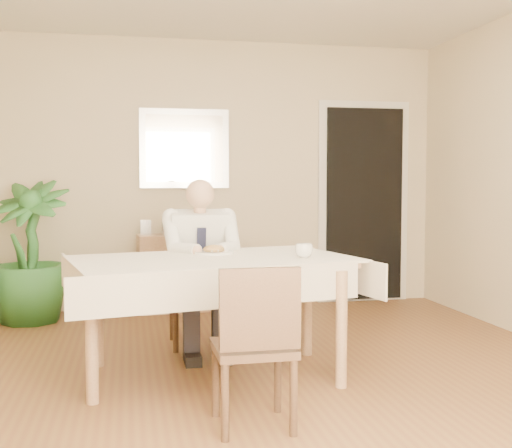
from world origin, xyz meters
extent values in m
plane|color=brown|center=(0.00, 0.00, 0.00)|extent=(5.00, 5.00, 0.00)
cube|color=beige|center=(0.00, 2.50, 1.30)|extent=(4.50, 0.02, 2.60)
cube|color=white|center=(0.00, -2.48, 1.45)|extent=(1.34, 0.02, 1.44)
cube|color=white|center=(0.00, -2.46, 1.45)|extent=(1.18, 0.02, 1.28)
cube|color=white|center=(1.55, 2.48, 1.00)|extent=(0.96, 0.03, 2.10)
cube|color=black|center=(1.55, 2.45, 1.00)|extent=(0.80, 0.05, 1.95)
cube|color=silver|center=(-0.28, 2.48, 1.55)|extent=(0.86, 0.03, 0.76)
cube|color=white|center=(-0.28, 2.46, 1.55)|extent=(0.74, 0.02, 0.64)
cube|color=tan|center=(-0.31, 0.19, 0.72)|extent=(1.75, 1.21, 0.04)
cube|color=#F0E3C6|center=(-0.31, 0.19, 0.75)|extent=(1.87, 1.33, 0.01)
cube|color=#F0E3C6|center=(-0.31, -0.31, 0.64)|extent=(1.67, 0.36, 0.22)
cube|color=#F0E3C6|center=(-0.31, 0.69, 0.64)|extent=(1.67, 0.36, 0.22)
cube|color=#F0E3C6|center=(-1.16, 0.19, 0.64)|extent=(0.22, 0.98, 0.22)
cube|color=#F0E3C6|center=(0.54, 0.19, 0.64)|extent=(0.22, 0.98, 0.22)
cylinder|color=tan|center=(-1.03, -0.18, 0.35)|extent=(0.07, 0.07, 0.70)
cylinder|color=tan|center=(0.41, -0.18, 0.35)|extent=(0.07, 0.07, 0.70)
cylinder|color=tan|center=(-1.03, 0.56, 0.35)|extent=(0.07, 0.07, 0.70)
cylinder|color=tan|center=(0.41, 0.56, 0.35)|extent=(0.07, 0.07, 0.70)
cube|color=#422C1B|center=(-0.31, 0.99, 0.46)|extent=(0.46, 0.46, 0.04)
cube|color=#422C1B|center=(-0.31, 1.19, 0.72)|extent=(0.44, 0.05, 0.44)
cylinder|color=#422C1B|center=(-0.50, 0.80, 0.22)|extent=(0.04, 0.04, 0.44)
cylinder|color=#422C1B|center=(-0.12, 0.80, 0.22)|extent=(0.04, 0.04, 0.44)
cylinder|color=#422C1B|center=(-0.50, 1.18, 0.22)|extent=(0.04, 0.04, 0.44)
cylinder|color=#422C1B|center=(-0.12, 1.18, 0.22)|extent=(0.04, 0.04, 0.44)
cube|color=#422C1B|center=(-0.22, -0.67, 0.40)|extent=(0.39, 0.39, 0.04)
cube|color=#422C1B|center=(-0.22, -0.85, 0.63)|extent=(0.39, 0.04, 0.39)
cylinder|color=#422C1B|center=(-0.39, -0.84, 0.19)|extent=(0.04, 0.04, 0.38)
cylinder|color=#422C1B|center=(-0.05, -0.84, 0.19)|extent=(0.04, 0.04, 0.38)
cylinder|color=#422C1B|center=(-0.39, -0.51, 0.19)|extent=(0.04, 0.04, 0.38)
cylinder|color=#422C1B|center=(-0.05, -0.51, 0.19)|extent=(0.04, 0.04, 0.38)
cube|color=white|center=(-0.31, 0.95, 0.75)|extent=(0.42, 0.31, 0.55)
cube|color=black|center=(-0.31, 0.83, 0.72)|extent=(0.07, 0.08, 0.36)
cylinder|color=tan|center=(-0.31, 0.91, 1.03)|extent=(0.09, 0.09, 0.08)
sphere|color=tan|center=(-0.31, 0.88, 1.14)|extent=(0.21, 0.21, 0.21)
cube|color=black|center=(-0.41, 0.75, 0.52)|extent=(0.13, 0.42, 0.13)
cube|color=black|center=(-0.21, 0.75, 0.52)|extent=(0.13, 0.42, 0.13)
cube|color=black|center=(-0.41, 0.57, 0.23)|extent=(0.11, 0.12, 0.45)
cube|color=black|center=(-0.21, 0.57, 0.23)|extent=(0.11, 0.12, 0.45)
cube|color=black|center=(-0.41, 0.51, 0.04)|extent=(0.11, 0.26, 0.07)
cube|color=black|center=(-0.21, 0.51, 0.04)|extent=(0.11, 0.26, 0.07)
cylinder|color=white|center=(-0.27, 0.41, 0.76)|extent=(0.26, 0.26, 0.02)
ellipsoid|color=brown|center=(-0.27, 0.41, 0.78)|extent=(0.14, 0.14, 0.06)
cylinder|color=silver|center=(-0.23, 0.35, 0.78)|extent=(0.01, 0.13, 0.01)
cylinder|color=silver|center=(-0.31, 0.35, 0.78)|extent=(0.01, 0.13, 0.01)
imported|color=white|center=(0.25, 0.08, 0.80)|extent=(0.12, 0.12, 0.09)
cube|color=tan|center=(-0.28, 2.32, 0.37)|extent=(0.94, 0.39, 0.73)
cube|color=silver|center=(-0.66, 2.34, 0.80)|extent=(0.10, 0.02, 0.14)
cube|color=silver|center=(-0.46, 2.37, 0.80)|extent=(0.10, 0.02, 0.14)
cube|color=silver|center=(-0.24, 2.39, 0.80)|extent=(0.10, 0.02, 0.14)
imported|color=#276026|center=(-1.68, 2.08, 0.62)|extent=(0.89, 0.89, 1.24)
camera|label=1|loc=(-0.82, -3.76, 1.22)|focal=45.00mm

